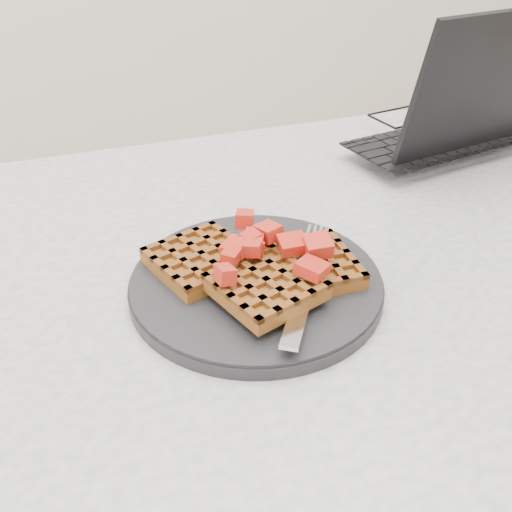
# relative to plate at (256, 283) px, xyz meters

# --- Properties ---
(table) EXTENTS (1.20, 0.80, 0.75)m
(table) POSITION_rel_plate_xyz_m (0.06, 0.01, -0.12)
(table) COLOR silver
(table) RESTS_ON ground
(plate) EXTENTS (0.25, 0.25, 0.02)m
(plate) POSITION_rel_plate_xyz_m (0.00, 0.00, 0.00)
(plate) COLOR black
(plate) RESTS_ON table
(waffles) EXTENTS (0.20, 0.18, 0.03)m
(waffles) POSITION_rel_plate_xyz_m (0.00, -0.00, 0.02)
(waffles) COLOR brown
(waffles) RESTS_ON plate
(strawberry_pile) EXTENTS (0.15, 0.15, 0.02)m
(strawberry_pile) POSITION_rel_plate_xyz_m (0.00, 0.00, 0.05)
(strawberry_pile) COLOR #9F130C
(strawberry_pile) RESTS_ON waffles
(fork) EXTENTS (0.12, 0.16, 0.02)m
(fork) POSITION_rel_plate_xyz_m (0.04, -0.04, 0.02)
(fork) COLOR silver
(fork) RESTS_ON plate
(laptop) EXTENTS (0.34, 0.27, 0.21)m
(laptop) POSITION_rel_plate_xyz_m (0.38, 0.25, 0.03)
(laptop) COLOR black
(laptop) RESTS_ON table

